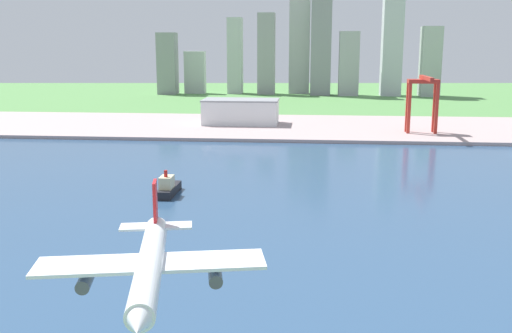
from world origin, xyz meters
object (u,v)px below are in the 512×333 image
object	(u,v)px
warehouse_main	(241,112)
airplane_landing	(150,265)
tugboat_small	(168,188)
port_crane_red	(423,93)

from	to	relation	value
warehouse_main	airplane_landing	bearing A→B (deg)	-84.93
tugboat_small	warehouse_main	world-z (taller)	warehouse_main
tugboat_small	port_crane_red	bearing A→B (deg)	52.16
tugboat_small	port_crane_red	distance (m)	231.89
port_crane_red	warehouse_main	bearing A→B (deg)	164.71
airplane_landing	warehouse_main	xyz separation A→B (m)	(-34.48, 388.84, -23.04)
tugboat_small	warehouse_main	xyz separation A→B (m)	(5.79, 218.80, 8.98)
airplane_landing	warehouse_main	world-z (taller)	airplane_landing
port_crane_red	airplane_landing	bearing A→B (deg)	-106.00
airplane_landing	port_crane_red	bearing A→B (deg)	74.00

